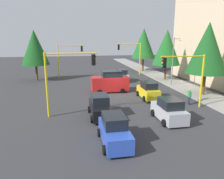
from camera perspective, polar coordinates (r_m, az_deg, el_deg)
The scene contains 19 objects.
ground_plane at distance 26.59m, azimuth 1.14°, elevation -1.60°, with size 120.00×120.00×0.00m, color #353538.
sidewalk_kerb at distance 34.70m, azimuth 16.60°, elevation 1.57°, with size 80.00×4.00×0.15m, color gray.
lane_arrow_near at distance 15.45m, azimuth -0.99°, elevation -13.22°, with size 2.40×1.10×1.10m.
traffic_signal_far_left at distance 40.73m, azimuth 5.07°, elevation 9.67°, with size 0.36×4.59×5.98m.
traffic_signal_near_right at distance 19.32m, azimuth -11.86°, elevation 4.72°, with size 0.36×4.59×5.78m.
traffic_signal_far_right at distance 39.21m, azimuth -11.47°, elevation 9.11°, with size 0.36×4.59×5.77m.
traffic_signal_near_left at distance 22.25m, azimuth 18.95°, elevation 4.71°, with size 0.36×4.59×5.37m.
street_lamp_curbside at distance 32.28m, azimuth 16.17°, elevation 8.41°, with size 2.15×0.28×7.00m.
tree_opposite_side at distance 37.57m, azimuth -19.81°, elevation 10.41°, with size 4.48×4.48×8.21m.
tree_roadside_mid at distance 36.51m, azimuth 14.30°, elevation 10.78°, with size 4.51×4.51×8.26m.
tree_roadside_near at distance 28.03m, azimuth 23.98°, elevation 9.96°, with size 4.77×4.77×8.74m.
tree_roadside_far at distance 45.59m, azimuth 8.37°, elevation 12.02°, with size 4.82×4.82×8.84m.
delivery_van_red at distance 28.13m, azimuth -0.48°, elevation 1.93°, with size 2.22×4.80×2.77m.
car_black at distance 19.47m, azimuth -3.21°, elevation -4.61°, with size 4.18×1.98×1.98m.
car_yellow at distance 25.57m, azimuth 9.59°, elevation -0.34°, with size 3.81×1.97×1.98m.
car_blue at distance 14.65m, azimuth 0.64°, elevation -10.92°, with size 4.04×1.97×1.98m.
car_silver at distance 19.13m, azimuth 14.86°, elevation -5.39°, with size 3.94×2.09×1.98m.
car_white at distance 35.13m, azimuth 2.51°, elevation 3.63°, with size 3.70×1.99×1.98m.
pedestrian_crossing at distance 24.24m, azimuth 19.78°, elevation -1.71°, with size 0.40×0.24×1.70m.
Camera 1 is at (25.10, -5.32, 6.98)m, focal length 34.51 mm.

